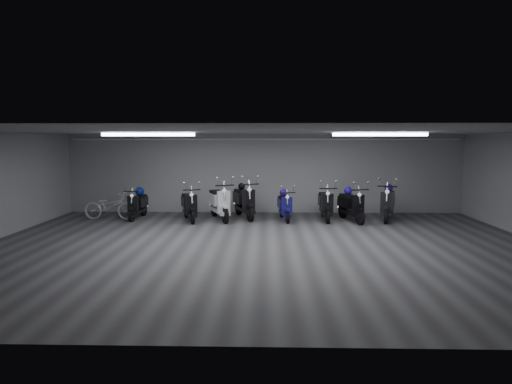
{
  "coord_description": "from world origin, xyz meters",
  "views": [
    {
      "loc": [
        0.07,
        -10.07,
        2.6
      ],
      "look_at": [
        -0.23,
        2.5,
        1.05
      ],
      "focal_mm": 29.75,
      "sensor_mm": 36.0,
      "label": 1
    }
  ],
  "objects_px": {
    "helmet_2": "(389,188)",
    "scooter_0": "(137,201)",
    "scooter_1": "(189,200)",
    "scooter_9": "(388,198)",
    "scooter_2": "(219,197)",
    "scooter_7": "(351,201)",
    "scooter_4": "(285,202)",
    "scooter_3": "(244,196)",
    "bicycle": "(109,203)",
    "helmet_3": "(140,191)",
    "helmet_4": "(242,186)",
    "scooter_5": "(326,199)",
    "helmet_1": "(284,193)",
    "helmet_0": "(348,191)"
  },
  "relations": [
    {
      "from": "scooter_2",
      "to": "scooter_0",
      "type": "bearing_deg",
      "value": 155.83
    },
    {
      "from": "helmet_1",
      "to": "scooter_4",
      "type": "bearing_deg",
      "value": -82.62
    },
    {
      "from": "scooter_0",
      "to": "helmet_4",
      "type": "distance_m",
      "value": 3.48
    },
    {
      "from": "helmet_0",
      "to": "helmet_2",
      "type": "bearing_deg",
      "value": 8.43
    },
    {
      "from": "scooter_4",
      "to": "helmet_0",
      "type": "distance_m",
      "value": 2.09
    },
    {
      "from": "helmet_4",
      "to": "scooter_4",
      "type": "bearing_deg",
      "value": -23.17
    },
    {
      "from": "scooter_5",
      "to": "helmet_3",
      "type": "bearing_deg",
      "value": 178.11
    },
    {
      "from": "scooter_2",
      "to": "scooter_3",
      "type": "height_order",
      "value": "scooter_3"
    },
    {
      "from": "scooter_1",
      "to": "scooter_4",
      "type": "bearing_deg",
      "value": -16.13
    },
    {
      "from": "scooter_3",
      "to": "helmet_3",
      "type": "xyz_separation_m",
      "value": [
        -3.5,
        0.03,
        0.15
      ]
    },
    {
      "from": "scooter_5",
      "to": "scooter_9",
      "type": "bearing_deg",
      "value": 0.16
    },
    {
      "from": "scooter_1",
      "to": "scooter_2",
      "type": "relative_size",
      "value": 0.9
    },
    {
      "from": "scooter_5",
      "to": "scooter_7",
      "type": "bearing_deg",
      "value": -14.09
    },
    {
      "from": "scooter_9",
      "to": "bicycle",
      "type": "xyz_separation_m",
      "value": [
        -9.06,
        -0.06,
        -0.19
      ]
    },
    {
      "from": "helmet_2",
      "to": "scooter_4",
      "type": "bearing_deg",
      "value": -174.72
    },
    {
      "from": "scooter_0",
      "to": "helmet_1",
      "type": "xyz_separation_m",
      "value": [
        4.82,
        0.07,
        0.27
      ]
    },
    {
      "from": "scooter_4",
      "to": "helmet_4",
      "type": "height_order",
      "value": "scooter_4"
    },
    {
      "from": "scooter_2",
      "to": "helmet_1",
      "type": "xyz_separation_m",
      "value": [
        2.1,
        0.19,
        0.13
      ]
    },
    {
      "from": "scooter_4",
      "to": "bicycle",
      "type": "xyz_separation_m",
      "value": [
        -5.73,
        -0.01,
        -0.06
      ]
    },
    {
      "from": "scooter_1",
      "to": "scooter_5",
      "type": "distance_m",
      "value": 4.42
    },
    {
      "from": "scooter_2",
      "to": "bicycle",
      "type": "bearing_deg",
      "value": 158.9
    },
    {
      "from": "scooter_0",
      "to": "helmet_2",
      "type": "height_order",
      "value": "scooter_0"
    },
    {
      "from": "scooter_7",
      "to": "bicycle",
      "type": "xyz_separation_m",
      "value": [
        -7.85,
        0.12,
        -0.13
      ]
    },
    {
      "from": "scooter_3",
      "to": "helmet_3",
      "type": "distance_m",
      "value": 3.5
    },
    {
      "from": "helmet_2",
      "to": "scooter_0",
      "type": "bearing_deg",
      "value": -178.85
    },
    {
      "from": "helmet_1",
      "to": "helmet_3",
      "type": "relative_size",
      "value": 0.92
    },
    {
      "from": "scooter_1",
      "to": "helmet_0",
      "type": "bearing_deg",
      "value": -16.11
    },
    {
      "from": "scooter_7",
      "to": "scooter_4",
      "type": "bearing_deg",
      "value": 161.28
    },
    {
      "from": "scooter_1",
      "to": "scooter_9",
      "type": "distance_m",
      "value": 6.42
    },
    {
      "from": "scooter_2",
      "to": "scooter_9",
      "type": "relative_size",
      "value": 1.02
    },
    {
      "from": "scooter_2",
      "to": "scooter_7",
      "type": "bearing_deg",
      "value": -23.98
    },
    {
      "from": "scooter_3",
      "to": "bicycle",
      "type": "height_order",
      "value": "scooter_3"
    },
    {
      "from": "helmet_3",
      "to": "bicycle",
      "type": "bearing_deg",
      "value": -156.9
    },
    {
      "from": "scooter_2",
      "to": "scooter_4",
      "type": "distance_m",
      "value": 2.13
    },
    {
      "from": "helmet_2",
      "to": "scooter_5",
      "type": "bearing_deg",
      "value": -173.63
    },
    {
      "from": "scooter_5",
      "to": "helmet_2",
      "type": "xyz_separation_m",
      "value": [
        2.09,
        0.23,
        0.35
      ]
    },
    {
      "from": "scooter_7",
      "to": "scooter_0",
      "type": "bearing_deg",
      "value": 162.46
    },
    {
      "from": "scooter_3",
      "to": "helmet_0",
      "type": "height_order",
      "value": "scooter_3"
    },
    {
      "from": "helmet_4",
      "to": "scooter_1",
      "type": "bearing_deg",
      "value": -154.7
    },
    {
      "from": "scooter_2",
      "to": "scooter_3",
      "type": "distance_m",
      "value": 0.85
    },
    {
      "from": "scooter_4",
      "to": "helmet_3",
      "type": "bearing_deg",
      "value": 168.18
    },
    {
      "from": "scooter_0",
      "to": "helmet_1",
      "type": "relative_size",
      "value": 6.28
    },
    {
      "from": "scooter_5",
      "to": "helmet_2",
      "type": "distance_m",
      "value": 2.14
    },
    {
      "from": "scooter_0",
      "to": "helmet_0",
      "type": "distance_m",
      "value": 6.92
    },
    {
      "from": "scooter_3",
      "to": "helmet_1",
      "type": "xyz_separation_m",
      "value": [
        1.31,
        -0.13,
        0.13
      ]
    },
    {
      "from": "scooter_9",
      "to": "scooter_2",
      "type": "bearing_deg",
      "value": -160.63
    },
    {
      "from": "helmet_2",
      "to": "scooter_2",
      "type": "bearing_deg",
      "value": -177.11
    },
    {
      "from": "helmet_3",
      "to": "helmet_2",
      "type": "bearing_deg",
      "value": -0.42
    },
    {
      "from": "scooter_0",
      "to": "helmet_4",
      "type": "bearing_deg",
      "value": 11.63
    },
    {
      "from": "scooter_2",
      "to": "scooter_5",
      "type": "xyz_separation_m",
      "value": [
        3.45,
        0.05,
        -0.06
      ]
    }
  ]
}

